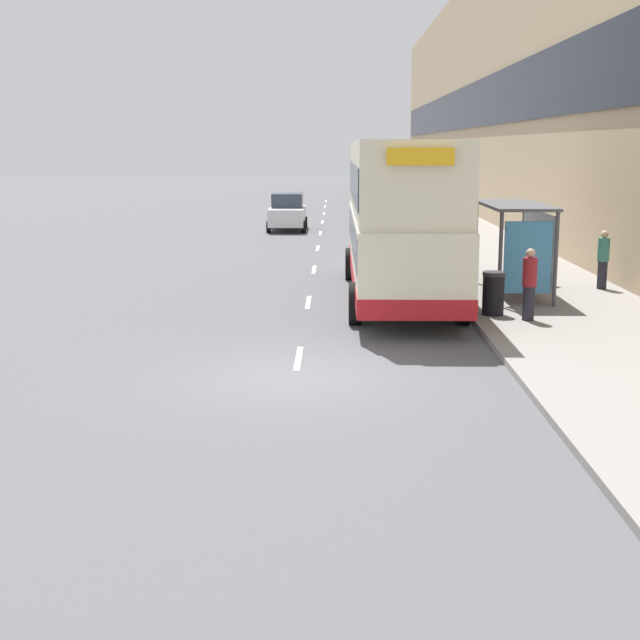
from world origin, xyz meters
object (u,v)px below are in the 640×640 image
(double_decker_bus_near, at_px, (400,216))
(pedestrian_1, at_px, (529,284))
(pedestrian_3, at_px, (459,248))
(litter_bin, at_px, (493,293))
(pedestrian_4, at_px, (449,244))
(pedestrian_at_shelter, at_px, (542,253))
(pedestrian_2, at_px, (603,259))
(bus_shelter, at_px, (522,232))
(car_0, at_px, (287,212))

(double_decker_bus_near, distance_m, pedestrian_1, 4.75)
(pedestrian_3, xyz_separation_m, litter_bin, (-0.13, -7.16, -0.28))
(pedestrian_4, bearing_deg, pedestrian_at_shelter, -50.69)
(pedestrian_2, relative_size, pedestrian_4, 1.01)
(double_decker_bus_near, bearing_deg, bus_shelter, -2.39)
(car_0, bearing_deg, bus_shelter, 109.87)
(pedestrian_2, height_order, litter_bin, pedestrian_2)
(pedestrian_1, bearing_deg, pedestrian_2, 56.76)
(car_0, height_order, pedestrian_4, car_0)
(pedestrian_1, xyz_separation_m, pedestrian_3, (-0.57, 7.84, -0.05))
(double_decker_bus_near, bearing_deg, pedestrian_3, 62.34)
(litter_bin, bearing_deg, pedestrian_at_shelter, 65.58)
(car_0, bearing_deg, double_decker_bus_near, 101.46)
(pedestrian_1, height_order, litter_bin, pedestrian_1)
(bus_shelter, relative_size, litter_bin, 4.00)
(pedestrian_at_shelter, xyz_separation_m, pedestrian_3, (-2.16, 2.12, -0.09))
(pedestrian_2, xyz_separation_m, pedestrian_4, (-3.89, 3.88, -0.01))
(bus_shelter, relative_size, double_decker_bus_near, 0.37)
(pedestrian_at_shelter, bearing_deg, car_0, 114.88)
(car_0, distance_m, pedestrian_4, 16.65)
(pedestrian_at_shelter, distance_m, pedestrian_1, 5.94)
(double_decker_bus_near, xyz_separation_m, pedestrian_4, (2.00, 4.99, -1.30))
(bus_shelter, distance_m, car_0, 21.93)
(double_decker_bus_near, height_order, pedestrian_2, double_decker_bus_near)
(pedestrian_1, xyz_separation_m, pedestrian_4, (-0.79, 8.62, -0.02))
(car_0, relative_size, pedestrian_2, 2.39)
(pedestrian_3, height_order, pedestrian_4, pedestrian_4)
(car_0, distance_m, pedestrian_at_shelter, 20.24)
(pedestrian_at_shelter, relative_size, pedestrian_2, 1.05)
(bus_shelter, height_order, double_decker_bus_near, double_decker_bus_near)
(bus_shelter, height_order, pedestrian_2, bus_shelter)
(pedestrian_4, bearing_deg, double_decker_bus_near, -111.80)
(bus_shelter, distance_m, pedestrian_at_shelter, 2.62)
(double_decker_bus_near, relative_size, pedestrian_4, 6.78)
(double_decker_bus_near, bearing_deg, pedestrian_4, 68.20)
(bus_shelter, relative_size, pedestrian_1, 2.48)
(pedestrian_1, xyz_separation_m, pedestrian_2, (3.11, 4.74, -0.01))
(pedestrian_4, xyz_separation_m, litter_bin, (0.08, -7.94, -0.32))
(pedestrian_1, height_order, pedestrian_2, pedestrian_1)
(pedestrian_3, bearing_deg, litter_bin, -91.08)
(pedestrian_2, xyz_separation_m, pedestrian_3, (-3.68, 3.10, -0.04))
(bus_shelter, xyz_separation_m, pedestrian_3, (-1.09, 4.36, -0.93))
(car_0, relative_size, pedestrian_1, 2.36)
(pedestrian_3, relative_size, litter_bin, 1.51)
(bus_shelter, height_order, pedestrian_3, bus_shelter)
(bus_shelter, bearing_deg, pedestrian_3, 104.02)
(car_0, height_order, pedestrian_2, car_0)
(pedestrian_3, distance_m, litter_bin, 7.17)
(pedestrian_3, bearing_deg, pedestrian_at_shelter, -44.47)
(double_decker_bus_near, relative_size, pedestrian_3, 7.06)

